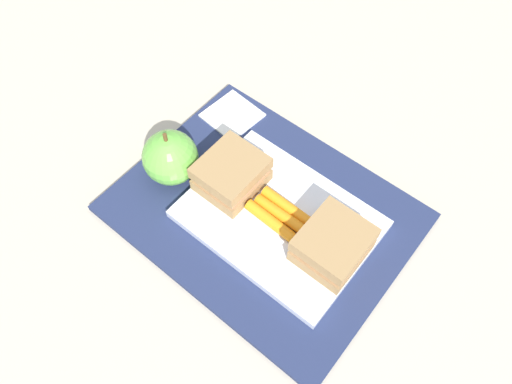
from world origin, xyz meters
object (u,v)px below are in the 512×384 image
Objects in this scene: food_tray at (279,219)px; paper_napkin at (232,115)px; sandwich_half_right at (231,174)px; sandwich_half_left at (333,245)px; apple at (170,158)px; carrot_sticks_bundle at (280,214)px.

food_tray is 3.29× the size of paper_napkin.
sandwich_half_right is 1.14× the size of paper_napkin.
sandwich_half_left is 0.95× the size of apple.
apple is at bearing 7.73° from sandwich_half_left.
sandwich_half_left is at bearing 180.00° from food_tray.
sandwich_half_right is 1.02× the size of carrot_sticks_bundle.
apple is (0.16, 0.03, 0.02)m from carrot_sticks_bundle.
paper_napkin is (0.24, -0.09, -0.03)m from sandwich_half_left.
carrot_sticks_bundle is 0.19m from paper_napkin.
apple is at bearing 92.56° from paper_napkin.
sandwich_half_right reaches higher than carrot_sticks_bundle.
sandwich_half_right reaches higher than paper_napkin.
sandwich_half_right is 0.13m from paper_napkin.
food_tray is 2.93× the size of carrot_sticks_bundle.
paper_napkin is at bearing -30.67° from food_tray.
food_tray is 0.08m from sandwich_half_left.
carrot_sticks_bundle is at bearing 149.39° from paper_napkin.
carrot_sticks_bundle is (-0.08, 0.00, -0.01)m from sandwich_half_right.
sandwich_half_left is 1.02× the size of carrot_sticks_bundle.
sandwich_half_left is 0.26m from paper_napkin.
food_tray is 0.08m from sandwich_half_right.
apple is 0.13m from paper_napkin.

